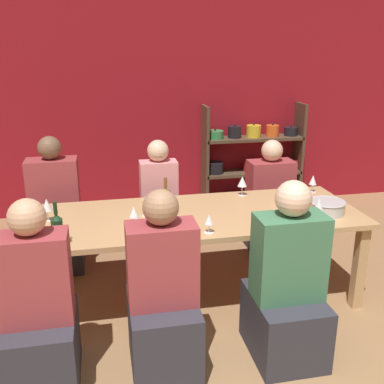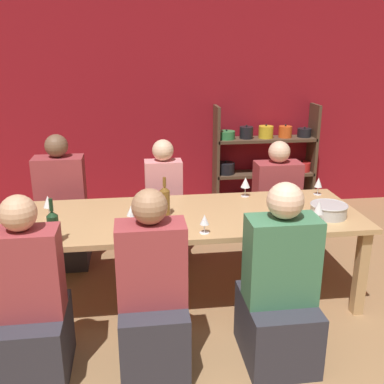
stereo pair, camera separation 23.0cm
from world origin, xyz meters
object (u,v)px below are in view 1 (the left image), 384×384
Objects in this scene: wine_glass_red_a at (209,220)px; wine_glass_white_c at (319,205)px; person_near_c at (286,295)px; wine_glass_empty_b at (134,212)px; mixing_bowl at (327,207)px; wine_glass_white_f at (47,205)px; person_near_a at (39,320)px; wine_glass_white_d at (137,220)px; person_far_b at (269,209)px; person_near_b at (163,308)px; dining_table at (195,223)px; person_far_a at (57,220)px; person_far_c at (159,215)px; wine_glass_white_a at (313,181)px; wine_bottle_green at (57,230)px; wine_bottle_dark at (166,201)px; wine_glass_empty_a at (283,192)px; wine_glass_white_b at (242,182)px; shelf_unit at (252,165)px.

wine_glass_white_c is (0.85, 0.06, 0.03)m from wine_glass_red_a.
wine_glass_empty_b is at bearing 143.91° from person_near_c.
mixing_bowl is 2.07× the size of wine_glass_red_a.
wine_glass_white_f is 0.14× the size of person_near_a.
person_near_a is (-0.63, -0.43, -0.42)m from wine_glass_white_d.
person_far_b is (1.43, 0.98, -0.44)m from wine_glass_empty_b.
person_near_c reaches higher than person_near_b.
person_near_b is (-1.25, -0.49, -0.41)m from wine_glass_white_c.
dining_table is 1.41m from person_far_a.
wine_glass_white_c is at bearing 133.72° from person_far_c.
wine_glass_white_a is 2.36m from person_far_a.
wine_glass_empty_b is at bearing 34.45° from person_far_b.
person_far_a is (-0.02, 1.60, 0.01)m from person_near_a.
person_far_c reaches higher than wine_glass_empty_b.
wine_glass_empty_b reaches higher than mixing_bowl.
wine_glass_red_a is 0.70m from person_near_b.
wine_glass_red_a is (1.02, 0.03, -0.03)m from wine_bottle_green.
dining_table is 0.84m from person_far_c.
wine_glass_white_f is at bearing 129.52° from person_near_b.
wine_bottle_dark is at bearing 31.34° from wine_glass_empty_b.
wine_glass_white_d is at bearing -161.41° from wine_glass_empty_a.
wine_glass_white_b reaches higher than wine_glass_white_a.
person_near_a is at bearing -144.82° from dining_table.
shelf_unit reaches higher than wine_glass_empty_b.
person_near_b reaches higher than wine_glass_white_f.
person_near_b is (-1.12, -0.87, -0.40)m from wine_glass_empty_a.
person_far_a is (-1.15, 1.20, -0.38)m from wine_glass_red_a.
person_far_b is at bearing 34.45° from wine_glass_empty_b.
wine_glass_white_b is at bearing 26.48° from wine_bottle_dark.
shelf_unit reaches higher than person_far_a.
wine_glass_red_a is at bearing 47.79° from person_near_b.
wine_glass_white_a is 0.71m from wine_glass_white_c.
person_near_a is at bearing -145.69° from wine_glass_white_d.
mixing_bowl is (-0.15, -2.19, 0.24)m from shelf_unit.
shelf_unit reaches higher than person_far_b.
person_far_b reaches higher than wine_bottle_dark.
wine_glass_white_b is at bearing 148.48° from person_far_c.
dining_table is at bearing 169.82° from mixing_bowl.
dining_table is 1.09m from wine_bottle_green.
person_near_b reaches higher than wine_glass_empty_b.
person_far_b is at bearing -179.77° from person_far_a.
wine_glass_red_a is 0.80× the size of wine_glass_white_b.
wine_glass_white_c is 0.15× the size of person_far_a.
wine_glass_white_c is (0.88, -0.32, 0.20)m from dining_table.
wine_glass_white_d is (-0.50, 0.02, 0.03)m from wine_glass_red_a.
person_near_a reaches higher than wine_bottle_green.
wine_glass_empty_b is 0.87× the size of wine_glass_white_f.
wine_bottle_green is at bearing -160.92° from wine_glass_white_a.
person_near_a reaches higher than wine_glass_empty_b.
wine_glass_white_b is at bearing 27.42° from wine_bottle_green.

